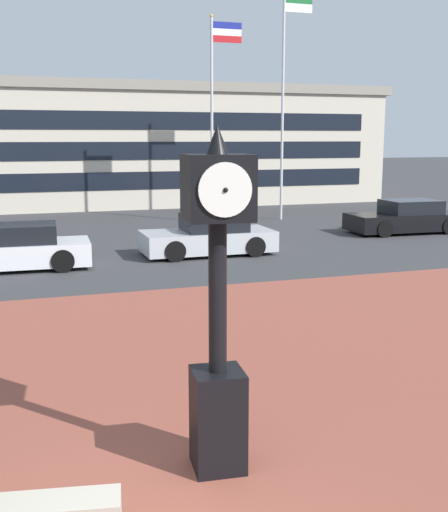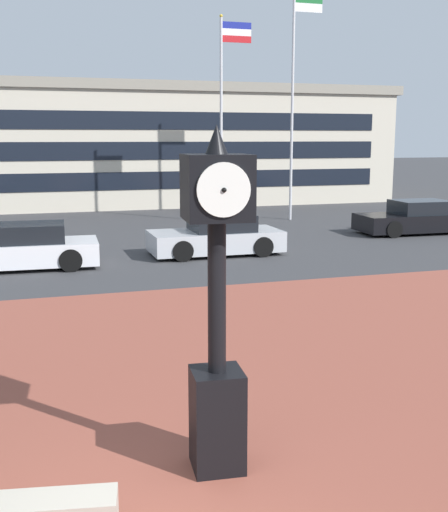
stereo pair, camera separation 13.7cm
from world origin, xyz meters
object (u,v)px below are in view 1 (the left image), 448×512
object	(u,v)px
street_clock	(218,306)
car_street_mid	(209,237)
flagpole_secondary	(285,93)
car_street_near	(16,249)
flagpole_primary	(214,106)
civic_building	(99,144)
car_street_distant	(406,218)

from	to	relation	value
street_clock	car_street_mid	world-z (taller)	street_clock
street_clock	flagpole_secondary	world-z (taller)	flagpole_secondary
car_street_near	flagpole_primary	bearing A→B (deg)	-43.65
car_street_mid	civic_building	xyz separation A→B (m)	(-0.72, 21.17, 2.70)
car_street_mid	flagpole_secondary	world-z (taller)	flagpole_secondary
car_street_mid	flagpole_primary	xyz separation A→B (m)	(2.52, 7.49, 4.43)
street_clock	car_street_distant	xyz separation A→B (m)	(12.52, 15.07, -1.31)
car_street_mid	flagpole_primary	distance (m)	9.06
car_street_near	civic_building	xyz separation A→B (m)	(5.14, 21.71, 2.70)
flagpole_primary	flagpole_secondary	world-z (taller)	flagpole_secondary
car_street_near	flagpole_secondary	distance (m)	15.00
civic_building	car_street_near	bearing A→B (deg)	-103.32
flagpole_secondary	civic_building	size ratio (longest dim) A/B	0.32
street_clock	car_street_distant	bearing A→B (deg)	55.33
street_clock	flagpole_primary	xyz separation A→B (m)	(6.31, 20.40, 3.12)
flagpole_primary	civic_building	size ratio (longest dim) A/B	0.28
car_street_near	car_street_distant	size ratio (longest dim) A/B	0.93
car_street_mid	flagpole_secondary	size ratio (longest dim) A/B	0.41
street_clock	car_street_mid	bearing A→B (deg)	78.68
street_clock	civic_building	distance (m)	34.26
car_street_distant	flagpole_secondary	world-z (taller)	flagpole_secondary
street_clock	car_street_near	bearing A→B (deg)	104.51
flagpole_secondary	civic_building	bearing A→B (deg)	115.37
car_street_near	flagpole_primary	xyz separation A→B (m)	(8.37, 8.03, 4.43)
street_clock	civic_building	bearing A→B (deg)	89.90
flagpole_secondary	civic_building	world-z (taller)	flagpole_secondary
car_street_mid	car_street_distant	size ratio (longest dim) A/B	0.91
car_street_near	flagpole_primary	distance (m)	12.42
flagpole_primary	flagpole_secondary	bearing A→B (deg)	-0.00
car_street_near	car_street_distant	world-z (taller)	same
civic_building	street_clock	bearing A→B (deg)	-95.16
street_clock	flagpole_secondary	distance (m)	22.84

